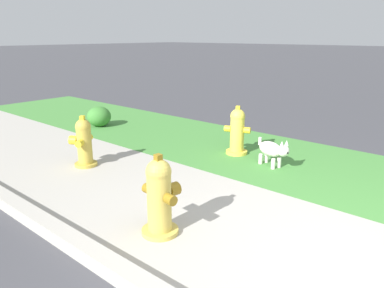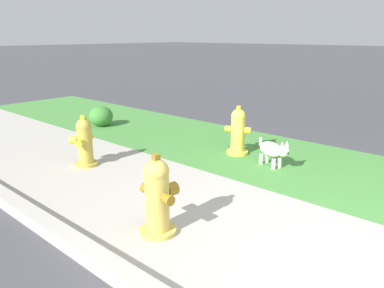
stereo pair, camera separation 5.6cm
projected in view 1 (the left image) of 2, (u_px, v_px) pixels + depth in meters
name	position (u px, v px, depth m)	size (l,w,h in m)	color
ground_plane	(353.00, 280.00, 2.70)	(120.00, 120.00, 0.00)	#424247
sidewalk_pavement	(353.00, 279.00, 2.70)	(18.00, 2.03, 0.01)	#ADA89E
fire_hydrant_by_grass_verge	(160.00, 197.00, 3.23)	(0.40, 0.38, 0.74)	gold
fire_hydrant_mid_block	(237.00, 131.00, 5.46)	(0.39, 0.37, 0.72)	yellow
fire_hydrant_near_corner	(84.00, 143.00, 4.94)	(0.35, 0.36, 0.69)	gold
small_white_dog	(273.00, 150.00, 4.95)	(0.53, 0.29, 0.41)	silver
shrub_bush_far_verge	(99.00, 116.00, 7.16)	(0.45, 0.45, 0.38)	#3D7F33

